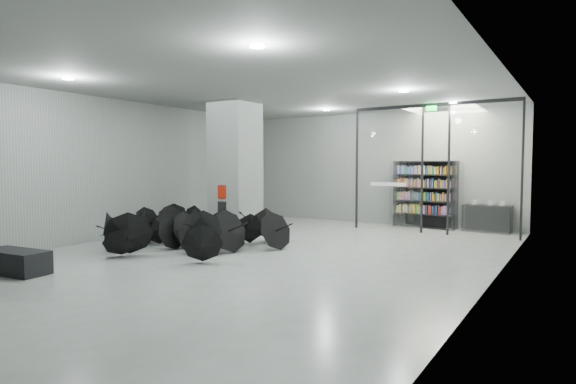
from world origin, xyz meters
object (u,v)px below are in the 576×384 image
Objects in this scene: bookshelf at (425,194)px; umbrella_cluster at (187,236)px; column at (235,169)px; shop_counter at (487,219)px; bench at (15,262)px.

umbrella_cluster is (-4.02, -7.12, -0.83)m from bookshelf.
column is 6.49m from bookshelf.
bench is at bearing -118.66° from shop_counter.
column is 8.07m from shop_counter.
column reaches higher than bench.
bookshelf reaches higher than bench.
shop_counter is at bearing 7.53° from bookshelf.
bench is 0.63× the size of bookshelf.
umbrella_cluster is at bearing -82.18° from column.
column is at bearing 97.82° from umbrella_cluster.
bookshelf is (4.34, 4.75, -0.87)m from column.
bookshelf reaches higher than shop_counter.
column reaches higher than bookshelf.
umbrella_cluster is at bearing -112.87° from bookshelf.
bookshelf reaches higher than umbrella_cluster.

